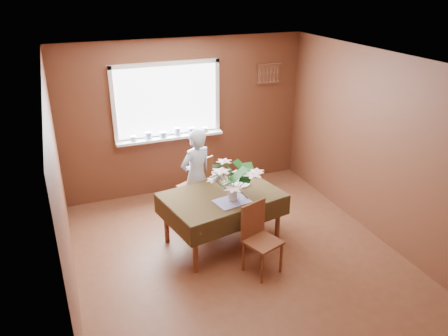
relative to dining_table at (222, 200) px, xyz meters
name	(u,v)px	position (x,y,z in m)	size (l,w,h in m)	color
floor	(239,258)	(0.06, -0.45, -0.64)	(4.50, 4.50, 0.00)	brown
ceiling	(243,63)	(0.06, -0.45, 1.86)	(4.50, 4.50, 0.00)	white
wall_back	(186,117)	(0.06, 1.80, 0.61)	(4.00, 4.00, 0.00)	brown
wall_front	(362,286)	(0.06, -2.70, 0.61)	(4.00, 4.00, 0.00)	brown
wall_left	(62,199)	(-1.94, -0.45, 0.61)	(4.50, 4.50, 0.00)	brown
wall_right	(379,148)	(2.06, -0.45, 0.61)	(4.50, 4.50, 0.00)	brown
window_assembly	(168,114)	(-0.24, 1.74, 0.71)	(1.72, 0.20, 1.22)	white
spoon_rack	(269,74)	(1.51, 1.76, 1.21)	(0.44, 0.05, 0.33)	brown
dining_table	(222,200)	(0.00, 0.00, 0.00)	(1.66, 1.29, 0.73)	brown
chair_far	(198,184)	(-0.06, 0.81, -0.12)	(0.54, 0.54, 0.95)	brown
chair_near	(258,235)	(0.19, -0.72, -0.15)	(0.48, 0.48, 0.89)	brown
seated_woman	(196,176)	(-0.13, 0.67, 0.08)	(0.52, 0.34, 1.43)	white
flower_bouquet	(233,175)	(0.07, -0.19, 0.43)	(0.61, 0.61, 0.53)	white
side_plate	(241,184)	(0.35, 0.19, 0.09)	(0.25, 0.25, 0.01)	white
table_knife	(244,195)	(0.26, -0.13, 0.10)	(0.02, 0.24, 0.00)	silver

